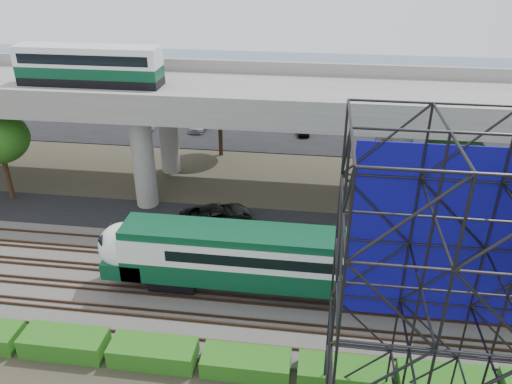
# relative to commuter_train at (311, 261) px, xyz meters

# --- Properties ---
(ground) EXTENTS (140.00, 140.00, 0.00)m
(ground) POSITION_rel_commuter_train_xyz_m (-4.04, -2.00, -2.88)
(ground) COLOR #474233
(ground) RESTS_ON ground
(ballast_bed) EXTENTS (90.00, 12.00, 0.20)m
(ballast_bed) POSITION_rel_commuter_train_xyz_m (-4.04, 0.00, -2.78)
(ballast_bed) COLOR slate
(ballast_bed) RESTS_ON ground
(service_road) EXTENTS (90.00, 5.00, 0.08)m
(service_road) POSITION_rel_commuter_train_xyz_m (-4.04, 8.50, -2.84)
(service_road) COLOR black
(service_road) RESTS_ON ground
(parking_lot) EXTENTS (90.00, 18.00, 0.08)m
(parking_lot) POSITION_rel_commuter_train_xyz_m (-4.04, 32.00, -2.84)
(parking_lot) COLOR black
(parking_lot) RESTS_ON ground
(harbor_water) EXTENTS (140.00, 40.00, 0.03)m
(harbor_water) POSITION_rel_commuter_train_xyz_m (-4.04, 54.00, -2.87)
(harbor_water) COLOR #496079
(harbor_water) RESTS_ON ground
(rail_tracks) EXTENTS (90.00, 9.52, 0.16)m
(rail_tracks) POSITION_rel_commuter_train_xyz_m (-4.04, -0.00, -2.60)
(rail_tracks) COLOR #472D1E
(rail_tracks) RESTS_ON ballast_bed
(commuter_train) EXTENTS (29.30, 3.06, 4.30)m
(commuter_train) POSITION_rel_commuter_train_xyz_m (0.00, 0.00, 0.00)
(commuter_train) COLOR black
(commuter_train) RESTS_ON rail_tracks
(overpass) EXTENTS (80.00, 12.00, 12.40)m
(overpass) POSITION_rel_commuter_train_xyz_m (-5.14, 14.00, 5.33)
(overpass) COLOR #9E9B93
(overpass) RESTS_ON ground
(scaffold_tower) EXTENTS (9.36, 6.36, 15.00)m
(scaffold_tower) POSITION_rel_commuter_train_xyz_m (5.51, -9.98, 4.59)
(scaffold_tower) COLOR black
(scaffold_tower) RESTS_ON ground
(hedge_strip) EXTENTS (34.60, 1.80, 1.20)m
(hedge_strip) POSITION_rel_commuter_train_xyz_m (-3.03, -6.30, -2.32)
(hedge_strip) COLOR #1F5E15
(hedge_strip) RESTS_ON ground
(trees) EXTENTS (40.94, 16.94, 7.69)m
(trees) POSITION_rel_commuter_train_xyz_m (-8.70, 14.17, 2.69)
(trees) COLOR #382314
(trees) RESTS_ON ground
(suv) EXTENTS (6.21, 4.69, 1.57)m
(suv) POSITION_rel_commuter_train_xyz_m (-7.61, 8.08, -2.02)
(suv) COLOR black
(suv) RESTS_ON service_road
(parked_cars) EXTENTS (35.99, 9.43, 1.25)m
(parked_cars) POSITION_rel_commuter_train_xyz_m (-3.64, 31.51, -2.21)
(parked_cars) COLOR white
(parked_cars) RESTS_ON parking_lot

